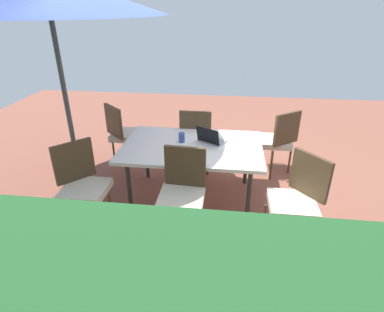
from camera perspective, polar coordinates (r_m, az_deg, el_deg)
ground_plane at (r=4.19m, az=-0.00°, el=-7.31°), size 10.00×10.00×0.02m
dining_table at (r=3.85m, az=-0.00°, el=1.28°), size 1.70×1.13×0.73m
chair_north at (r=3.26m, az=-1.72°, el=-6.23°), size 0.46×0.47×0.98m
chair_south at (r=4.55m, az=0.80°, el=3.58°), size 0.46×0.46×0.98m
chair_southwest at (r=4.64m, az=15.29°, el=3.05°), size 0.58×0.58×0.98m
chair_northwest at (r=3.33m, az=18.59°, el=-7.09°), size 0.59×0.58×0.98m
chair_southeast at (r=4.82m, az=-12.27°, el=4.30°), size 0.59×0.59×0.98m
chair_northeast at (r=3.59m, az=-19.35°, el=-4.64°), size 0.59×0.59×0.98m
laptop at (r=3.90m, az=3.42°, el=3.10°), size 0.40×0.37×0.21m
cup at (r=3.91m, az=-1.89°, el=3.40°), size 0.08×0.08×0.12m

